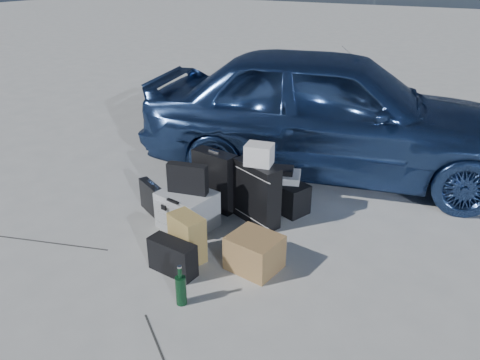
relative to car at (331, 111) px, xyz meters
The scene contains 15 objects.
ground 2.77m from the car, 99.58° to the right, with size 60.00×60.00×0.00m, color #B0B0AB.
car is the anchor object (origin of this frame).
pelican_case 2.29m from the car, 108.82° to the right, with size 0.53×0.43×0.38m, color #AFB1B4.
laptop_bag 2.21m from the car, 108.68° to the right, with size 0.40×0.10×0.30m, color black.
briefcase 2.46m from the car, 120.50° to the right, with size 0.44×0.10×0.34m, color black.
suitcase_left 1.81m from the car, 113.44° to the right, with size 0.50×0.18×0.65m, color black.
suitcase_right 1.72m from the car, 95.44° to the right, with size 0.54×0.20×0.65m, color black.
white_carton 1.65m from the car, 94.75° to the right, with size 0.26×0.21×0.21m, color beige.
duffel_bag 1.38m from the car, 93.78° to the right, with size 0.65×0.28×0.33m, color black.
flat_box_white 1.30m from the car, 94.33° to the right, with size 0.42×0.31×0.07m, color beige.
flat_box_black 1.27m from the car, 94.91° to the right, with size 0.28×0.20×0.06m, color black.
kraft_bag 2.65m from the car, 98.15° to the right, with size 0.33×0.20×0.44m, color olive.
cardboard_box 2.48m from the car, 84.58° to the right, with size 0.42×0.37×0.32m, color olive.
messenger_bag 2.89m from the car, 97.25° to the right, with size 0.44×0.16×0.31m, color black.
green_bottle 3.17m from the car, 90.74° to the right, with size 0.09×0.09×0.34m, color black.
Camera 1 is at (2.30, -2.81, 2.46)m, focal length 35.00 mm.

